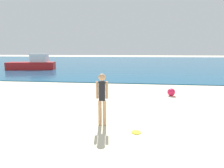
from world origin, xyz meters
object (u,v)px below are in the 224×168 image
Objects in this scene: person_standing at (102,96)px; frisbee at (136,132)px; boat_near at (33,64)px; beach_ball at (171,92)px.

frisbee is (1.11, -0.45, -0.96)m from person_standing.
boat_near reaches higher than beach_ball.
beach_ball is (1.87, 5.05, 0.19)m from frisbee.
person_standing is 0.28× the size of boat_near.
beach_ball is at bearing 69.73° from frisbee.
boat_near is at bearing 139.89° from beach_ball.
boat_near reaches higher than person_standing.
beach_ball is (2.97, 4.60, -0.77)m from person_standing.
person_standing is 5.53m from beach_ball.
boat_near is at bearing 126.58° from frisbee.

